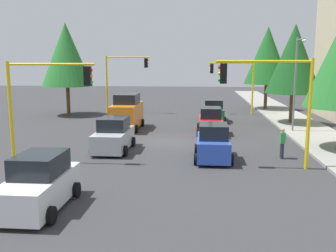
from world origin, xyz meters
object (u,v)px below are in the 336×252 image
(tree_opposite_side, at_px, (66,55))
(car_blue, at_px, (213,144))
(traffic_signal_far_left, at_px, (234,77))
(car_white, at_px, (39,184))
(tree_roadside_far, at_px, (267,55))
(car_green, at_px, (213,111))
(pedestrian_crossing, at_px, (282,142))
(car_silver, at_px, (114,136))
(tree_roadside_mid, at_px, (294,59))
(car_red, at_px, (210,122))
(delivery_van_orange, at_px, (127,113))
(traffic_signal_near_left, at_px, (271,91))
(traffic_signal_near_right, at_px, (45,91))
(traffic_signal_far_right, at_px, (123,73))
(street_lamp_curbside, at_px, (297,74))

(tree_opposite_side, xyz_separation_m, car_blue, (16.64, 13.98, -5.09))
(traffic_signal_far_left, distance_m, car_white, 27.73)
(tree_roadside_far, height_order, car_green, tree_roadside_far)
(car_white, bearing_deg, pedestrian_crossing, 128.42)
(car_white, height_order, car_silver, same)
(tree_roadside_mid, bearing_deg, car_red, -54.02)
(delivery_van_orange, bearing_deg, traffic_signal_far_left, 136.59)
(traffic_signal_near_left, bearing_deg, car_silver, -109.55)
(car_silver, xyz_separation_m, car_red, (-5.92, 5.86, -0.00))
(delivery_van_orange, bearing_deg, traffic_signal_near_right, -11.67)
(delivery_van_orange, bearing_deg, car_red, 77.79)
(pedestrian_crossing, bearing_deg, car_green, -165.73)
(tree_roadside_far, relative_size, car_silver, 2.26)
(pedestrian_crossing, bearing_deg, car_red, -151.85)
(traffic_signal_near_right, height_order, delivery_van_orange, traffic_signal_near_right)
(tree_opposite_side, xyz_separation_m, car_green, (3.01, 14.43, -5.09))
(tree_roadside_mid, xyz_separation_m, car_blue, (12.64, -7.02, -4.61))
(traffic_signal_near_left, relative_size, tree_roadside_far, 0.59)
(car_blue, distance_m, car_silver, 6.05)
(car_blue, bearing_deg, tree_opposite_side, -139.96)
(traffic_signal_near_right, xyz_separation_m, traffic_signal_far_right, (-20.00, -0.10, 0.43))
(traffic_signal_far_left, relative_size, tree_roadside_far, 0.59)
(delivery_van_orange, height_order, pedestrian_crossing, delivery_van_orange)
(street_lamp_curbside, xyz_separation_m, tree_opposite_side, (-8.39, -20.20, 1.64))
(car_white, bearing_deg, traffic_signal_near_left, 123.84)
(tree_roadside_far, xyz_separation_m, car_blue, (22.64, -6.52, -5.10))
(traffic_signal_near_left, xyz_separation_m, car_green, (-14.99, -2.22, -2.93))
(street_lamp_curbside, xyz_separation_m, tree_roadside_mid, (-4.39, 0.80, 1.16))
(street_lamp_curbside, relative_size, delivery_van_orange, 1.46)
(traffic_signal_near_left, xyz_separation_m, tree_opposite_side, (-18.00, -16.65, 2.17))
(traffic_signal_near_left, xyz_separation_m, car_red, (-8.93, -2.63, -2.93))
(street_lamp_curbside, height_order, delivery_van_orange, street_lamp_curbside)
(tree_roadside_mid, height_order, pedestrian_crossing, tree_roadside_mid)
(tree_roadside_mid, bearing_deg, street_lamp_curbside, -10.33)
(tree_opposite_side, bearing_deg, traffic_signal_near_left, 42.77)
(tree_roadside_mid, height_order, car_blue, tree_roadside_mid)
(traffic_signal_near_left, relative_size, car_green, 1.38)
(car_blue, relative_size, pedestrian_crossing, 2.13)
(car_blue, bearing_deg, traffic_signal_near_left, 63.00)
(delivery_van_orange, bearing_deg, street_lamp_curbside, 86.71)
(street_lamp_curbside, relative_size, car_silver, 1.74)
(street_lamp_curbside, distance_m, car_green, 8.61)
(tree_roadside_mid, height_order, car_white, tree_roadside_mid)
(traffic_signal_near_right, relative_size, pedestrian_crossing, 3.09)
(car_green, distance_m, pedestrian_crossing, 13.43)
(tree_roadside_far, distance_m, car_blue, 24.11)
(tree_roadside_mid, relative_size, car_blue, 2.31)
(traffic_signal_near_left, xyz_separation_m, delivery_van_orange, (-10.34, -9.14, -2.54))
(tree_opposite_side, bearing_deg, car_white, 17.57)
(car_green, distance_m, car_red, 6.07)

